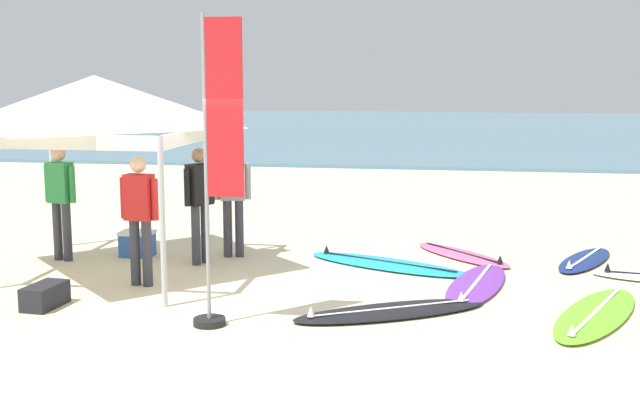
{
  "coord_description": "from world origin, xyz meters",
  "views": [
    {
      "loc": [
        2.5,
        -9.32,
        2.74
      ],
      "look_at": [
        0.72,
        1.64,
        1.0
      ],
      "focal_mm": 44.55,
      "sensor_mm": 36.0,
      "label": 1
    }
  ],
  "objects_px": {
    "person_green": "(60,195)",
    "cooler_box": "(137,244)",
    "person_red": "(140,212)",
    "person_grey": "(233,193)",
    "surfboard_navy": "(585,260)",
    "person_black": "(200,197)",
    "canopy_tent": "(95,102)",
    "surfboard_purple": "(476,284)",
    "surfboard_black": "(390,311)",
    "banner_flag": "(217,185)",
    "surfboard_pink": "(462,255)",
    "surfboard_lime": "(596,314)",
    "gear_bag_near_tent": "(45,296)",
    "surfboard_cyan": "(387,264)"
  },
  "relations": [
    {
      "from": "canopy_tent",
      "to": "cooler_box",
      "type": "bearing_deg",
      "value": 84.76
    },
    {
      "from": "banner_flag",
      "to": "surfboard_pink",
      "type": "bearing_deg",
      "value": 54.74
    },
    {
      "from": "person_black",
      "to": "surfboard_navy",
      "type": "bearing_deg",
      "value": 10.03
    },
    {
      "from": "surfboard_pink",
      "to": "person_green",
      "type": "height_order",
      "value": "person_green"
    },
    {
      "from": "surfboard_lime",
      "to": "surfboard_purple",
      "type": "bearing_deg",
      "value": 139.75
    },
    {
      "from": "canopy_tent",
      "to": "surfboard_black",
      "type": "xyz_separation_m",
      "value": [
        4.15,
        -1.32,
        -2.35
      ]
    },
    {
      "from": "person_grey",
      "to": "banner_flag",
      "type": "distance_m",
      "value": 3.45
    },
    {
      "from": "surfboard_pink",
      "to": "person_red",
      "type": "bearing_deg",
      "value": -150.83
    },
    {
      "from": "person_grey",
      "to": "banner_flag",
      "type": "height_order",
      "value": "banner_flag"
    },
    {
      "from": "surfboard_navy",
      "to": "person_black",
      "type": "bearing_deg",
      "value": -169.97
    },
    {
      "from": "surfboard_pink",
      "to": "surfboard_navy",
      "type": "bearing_deg",
      "value": -1.8
    },
    {
      "from": "canopy_tent",
      "to": "surfboard_purple",
      "type": "height_order",
      "value": "canopy_tent"
    },
    {
      "from": "banner_flag",
      "to": "person_red",
      "type": "bearing_deg",
      "value": 135.1
    },
    {
      "from": "surfboard_black",
      "to": "person_red",
      "type": "distance_m",
      "value": 3.55
    },
    {
      "from": "canopy_tent",
      "to": "surfboard_purple",
      "type": "relative_size",
      "value": 1.24
    },
    {
      "from": "surfboard_lime",
      "to": "cooler_box",
      "type": "height_order",
      "value": "cooler_box"
    },
    {
      "from": "canopy_tent",
      "to": "surfboard_black",
      "type": "relative_size",
      "value": 1.25
    },
    {
      "from": "person_green",
      "to": "person_black",
      "type": "relative_size",
      "value": 1.0
    },
    {
      "from": "person_green",
      "to": "cooler_box",
      "type": "bearing_deg",
      "value": 23.81
    },
    {
      "from": "surfboard_lime",
      "to": "gear_bag_near_tent",
      "type": "bearing_deg",
      "value": -174.29
    },
    {
      "from": "person_grey",
      "to": "gear_bag_near_tent",
      "type": "relative_size",
      "value": 2.85
    },
    {
      "from": "person_red",
      "to": "gear_bag_near_tent",
      "type": "height_order",
      "value": "person_red"
    },
    {
      "from": "surfboard_pink",
      "to": "person_black",
      "type": "bearing_deg",
      "value": -164.65
    },
    {
      "from": "person_grey",
      "to": "gear_bag_near_tent",
      "type": "xyz_separation_m",
      "value": [
        -1.52,
        -2.96,
        -0.85
      ]
    },
    {
      "from": "surfboard_black",
      "to": "person_grey",
      "type": "distance_m",
      "value": 3.77
    },
    {
      "from": "canopy_tent",
      "to": "surfboard_purple",
      "type": "distance_m",
      "value": 5.69
    },
    {
      "from": "person_red",
      "to": "person_grey",
      "type": "xyz_separation_m",
      "value": [
        0.75,
        1.83,
        0.0
      ]
    },
    {
      "from": "surfboard_navy",
      "to": "surfboard_pink",
      "type": "relative_size",
      "value": 1.08
    },
    {
      "from": "surfboard_purple",
      "to": "surfboard_pink",
      "type": "xyz_separation_m",
      "value": [
        -0.15,
        1.73,
        0.0
      ]
    },
    {
      "from": "gear_bag_near_tent",
      "to": "cooler_box",
      "type": "height_order",
      "value": "cooler_box"
    },
    {
      "from": "gear_bag_near_tent",
      "to": "person_grey",
      "type": "bearing_deg",
      "value": 62.88
    },
    {
      "from": "canopy_tent",
      "to": "person_grey",
      "type": "bearing_deg",
      "value": 38.7
    },
    {
      "from": "cooler_box",
      "to": "person_red",
      "type": "bearing_deg",
      "value": -66.1
    },
    {
      "from": "surfboard_black",
      "to": "gear_bag_near_tent",
      "type": "distance_m",
      "value": 4.12
    },
    {
      "from": "surfboard_navy",
      "to": "person_green",
      "type": "bearing_deg",
      "value": -171.82
    },
    {
      "from": "surfboard_black",
      "to": "person_grey",
      "type": "height_order",
      "value": "person_grey"
    },
    {
      "from": "surfboard_black",
      "to": "person_red",
      "type": "xyz_separation_m",
      "value": [
        -3.34,
        0.75,
        0.95
      ]
    },
    {
      "from": "person_red",
      "to": "person_green",
      "type": "height_order",
      "value": "same"
    },
    {
      "from": "person_black",
      "to": "person_grey",
      "type": "distance_m",
      "value": 0.63
    },
    {
      "from": "person_grey",
      "to": "gear_bag_near_tent",
      "type": "height_order",
      "value": "person_grey"
    },
    {
      "from": "surfboard_purple",
      "to": "person_green",
      "type": "height_order",
      "value": "person_green"
    },
    {
      "from": "surfboard_black",
      "to": "cooler_box",
      "type": "distance_m",
      "value": 4.7
    },
    {
      "from": "surfboard_pink",
      "to": "cooler_box",
      "type": "distance_m",
      "value": 4.98
    },
    {
      "from": "canopy_tent",
      "to": "banner_flag",
      "type": "height_order",
      "value": "banner_flag"
    },
    {
      "from": "banner_flag",
      "to": "surfboard_cyan",
      "type": "bearing_deg",
      "value": 62.25
    },
    {
      "from": "surfboard_navy",
      "to": "banner_flag",
      "type": "height_order",
      "value": "banner_flag"
    },
    {
      "from": "surfboard_navy",
      "to": "person_grey",
      "type": "relative_size",
      "value": 1.15
    },
    {
      "from": "canopy_tent",
      "to": "cooler_box",
      "type": "distance_m",
      "value": 2.43
    },
    {
      "from": "surfboard_black",
      "to": "surfboard_navy",
      "type": "distance_m",
      "value": 4.04
    },
    {
      "from": "surfboard_pink",
      "to": "person_grey",
      "type": "distance_m",
      "value": 3.63
    }
  ]
}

